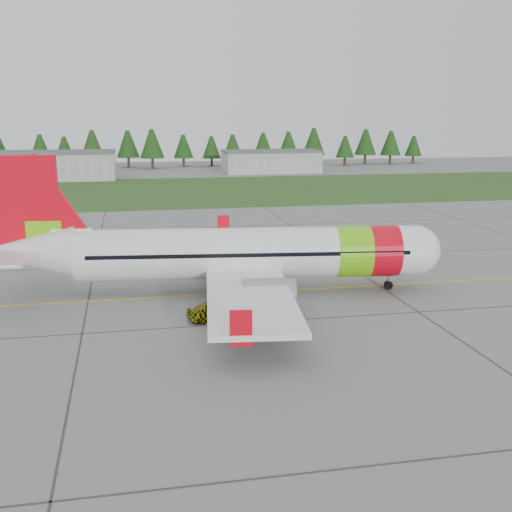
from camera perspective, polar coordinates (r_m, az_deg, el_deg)
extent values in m
plane|color=gray|center=(47.48, 3.24, -5.73)|extent=(320.00, 320.00, 0.00)
cylinder|color=white|center=(53.87, -0.63, 0.27)|extent=(28.89, 7.70, 4.29)
sphere|color=white|center=(56.64, 13.95, 0.50)|extent=(4.29, 4.29, 4.29)
cone|color=white|center=(55.63, -19.62, 0.33)|extent=(8.16, 5.18, 4.29)
cube|color=black|center=(56.66, 14.29, 0.89)|extent=(2.09, 3.05, 0.62)
cylinder|color=#70D30F|center=(55.15, 8.52, 0.42)|extent=(3.36, 4.68, 4.37)
cylinder|color=red|center=(55.80, 11.16, 0.46)|extent=(2.93, 4.63, 4.37)
cube|color=white|center=(54.11, -1.21, -0.99)|extent=(10.24, 35.65, 0.40)
cube|color=red|center=(71.06, -2.91, 2.77)|extent=(1.33, 0.36, 2.20)
cube|color=red|center=(37.12, -1.35, -6.45)|extent=(1.33, 0.36, 2.20)
cylinder|color=gray|center=(60.23, 0.03, -0.17)|extent=(4.21, 2.77, 2.31)
cylinder|color=gray|center=(48.56, 1.15, -3.32)|extent=(4.21, 2.77, 2.31)
cube|color=red|center=(54.95, -19.68, 4.08)|extent=(5.07, 1.00, 8.35)
cube|color=#70D30F|center=(55.03, -18.28, 1.64)|extent=(2.89, 0.80, 2.64)
cube|color=white|center=(55.72, -20.18, 0.59)|extent=(5.02, 12.97, 0.24)
cylinder|color=slate|center=(56.58, 11.69, -2.14)|extent=(0.20, 0.20, 1.54)
cylinder|color=black|center=(56.68, 11.68, -2.53)|extent=(0.78, 0.40, 0.75)
cylinder|color=slate|center=(57.33, -2.48, -1.41)|extent=(0.24, 0.24, 2.09)
cylinder|color=black|center=(57.43, -2.91, -1.88)|extent=(1.19, 0.63, 1.14)
cylinder|color=slate|center=(51.38, -2.23, -3.07)|extent=(0.24, 0.24, 2.09)
cylinder|color=black|center=(51.49, -2.72, -3.59)|extent=(1.19, 0.63, 1.14)
imported|color=yellow|center=(47.09, -3.69, -3.26)|extent=(1.77, 1.96, 4.14)
cube|color=#30561E|center=(126.98, -6.17, 5.80)|extent=(320.00, 50.00, 0.03)
cube|color=gold|center=(54.91, 1.13, -3.15)|extent=(120.00, 0.25, 0.02)
cube|color=#A8A8A3|center=(155.14, -18.39, 7.57)|extent=(32.00, 14.00, 6.00)
cube|color=#A8A8A3|center=(166.11, 1.33, 8.35)|extent=(24.00, 12.00, 5.20)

